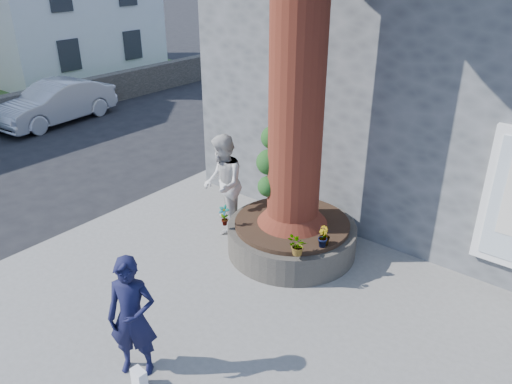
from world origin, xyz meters
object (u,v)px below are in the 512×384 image
Objects in this scene: planter at (292,236)px; man at (132,317)px; car_silver at (55,103)px; woman at (223,184)px.

man is at bearing -88.21° from planter.
car_silver is at bearing 118.95° from man.
woman is 9.28m from car_silver.
planter is 1.36× the size of man.
planter is at bearing 57.43° from man.
man is at bearing -17.03° from woman.
woman is 0.48× the size of car_silver.
planter is 1.64m from woman.
man reaches higher than car_silver.
woman reaches higher than car_silver.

